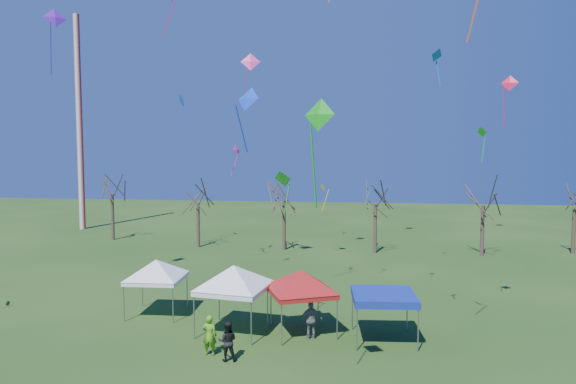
{
  "coord_description": "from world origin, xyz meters",
  "views": [
    {
      "loc": [
        4.41,
        -22.65,
        9.23
      ],
      "look_at": [
        0.92,
        3.0,
        7.16
      ],
      "focal_mm": 32.0,
      "sensor_mm": 36.0,
      "label": 1
    }
  ],
  "objects_px": {
    "tree_4": "(484,187)",
    "tree_5": "(575,190)",
    "radio_mast": "(79,123)",
    "tree_3": "(376,186)",
    "tent_blue": "(384,297)",
    "tree_2": "(284,183)",
    "tent_white_mid": "(234,270)",
    "tent_red": "(301,274)",
    "person_green": "(210,335)",
    "person_grey": "(311,320)",
    "tree_0": "(112,178)",
    "tent_white_west": "(156,263)",
    "tree_1": "(198,187)",
    "person_dark": "(228,341)"
  },
  "relations": [
    {
      "from": "tree_2",
      "to": "tent_white_mid",
      "type": "relative_size",
      "value": 1.83
    },
    {
      "from": "tree_3",
      "to": "tent_red",
      "type": "relative_size",
      "value": 1.99
    },
    {
      "from": "tree_5",
      "to": "tent_white_west",
      "type": "bearing_deg",
      "value": -144.74
    },
    {
      "from": "radio_mast",
      "to": "tree_2",
      "type": "height_order",
      "value": "radio_mast"
    },
    {
      "from": "radio_mast",
      "to": "tent_white_west",
      "type": "bearing_deg",
      "value": -54.27
    },
    {
      "from": "tree_5",
      "to": "tent_white_west",
      "type": "xyz_separation_m",
      "value": [
        -30.5,
        -21.56,
        -2.8
      ]
    },
    {
      "from": "tree_4",
      "to": "tent_blue",
      "type": "xyz_separation_m",
      "value": [
        -9.63,
        -21.84,
        -3.89
      ]
    },
    {
      "from": "tree_3",
      "to": "tent_red",
      "type": "height_order",
      "value": "tree_3"
    },
    {
      "from": "tent_blue",
      "to": "person_green",
      "type": "xyz_separation_m",
      "value": [
        -7.89,
        -2.89,
        -1.25
      ]
    },
    {
      "from": "tree_1",
      "to": "tent_white_mid",
      "type": "relative_size",
      "value": 1.68
    },
    {
      "from": "tree_4",
      "to": "person_green",
      "type": "xyz_separation_m",
      "value": [
        -17.51,
        -24.73,
        -5.14
      ]
    },
    {
      "from": "tent_blue",
      "to": "tree_2",
      "type": "bearing_deg",
      "value": 110.02
    },
    {
      "from": "tree_0",
      "to": "tent_blue",
      "type": "height_order",
      "value": "tree_0"
    },
    {
      "from": "radio_mast",
      "to": "tree_3",
      "type": "height_order",
      "value": "radio_mast"
    },
    {
      "from": "tree_4",
      "to": "tent_white_mid",
      "type": "distance_m",
      "value": 27.75
    },
    {
      "from": "tree_2",
      "to": "tree_0",
      "type": "bearing_deg",
      "value": 170.76
    },
    {
      "from": "tent_red",
      "to": "person_green",
      "type": "relative_size",
      "value": 2.16
    },
    {
      "from": "tree_1",
      "to": "tree_2",
      "type": "relative_size",
      "value": 0.92
    },
    {
      "from": "radio_mast",
      "to": "person_dark",
      "type": "xyz_separation_m",
      "value": [
        26.81,
        -35.23,
        -11.62
      ]
    },
    {
      "from": "tree_0",
      "to": "tent_blue",
      "type": "xyz_separation_m",
      "value": [
        26.58,
        -25.22,
        -4.32
      ]
    },
    {
      "from": "radio_mast",
      "to": "tent_white_mid",
      "type": "bearing_deg",
      "value": -50.36
    },
    {
      "from": "tent_red",
      "to": "person_green",
      "type": "distance_m",
      "value": 5.5
    },
    {
      "from": "radio_mast",
      "to": "person_dark",
      "type": "bearing_deg",
      "value": -52.74
    },
    {
      "from": "tree_3",
      "to": "tent_blue",
      "type": "xyz_separation_m",
      "value": [
        -0.3,
        -21.88,
        -3.91
      ]
    },
    {
      "from": "tree_1",
      "to": "tent_white_west",
      "type": "bearing_deg",
      "value": -78.8
    },
    {
      "from": "tree_1",
      "to": "tree_4",
      "type": "relative_size",
      "value": 0.96
    },
    {
      "from": "tree_1",
      "to": "person_green",
      "type": "bearing_deg",
      "value": -71.26
    },
    {
      "from": "person_grey",
      "to": "tree_0",
      "type": "bearing_deg",
      "value": -62.66
    },
    {
      "from": "tree_0",
      "to": "tent_white_mid",
      "type": "height_order",
      "value": "tree_0"
    },
    {
      "from": "tree_4",
      "to": "person_dark",
      "type": "bearing_deg",
      "value": -123.26
    },
    {
      "from": "radio_mast",
      "to": "tree_3",
      "type": "distance_m",
      "value": 36.04
    },
    {
      "from": "tent_white_mid",
      "to": "tree_5",
      "type": "bearing_deg",
      "value": 42.91
    },
    {
      "from": "tree_3",
      "to": "person_green",
      "type": "distance_m",
      "value": 26.59
    },
    {
      "from": "tent_white_west",
      "to": "tree_4",
      "type": "bearing_deg",
      "value": 41.37
    },
    {
      "from": "tree_1",
      "to": "tree_3",
      "type": "relative_size",
      "value": 0.95
    },
    {
      "from": "tree_5",
      "to": "person_dark",
      "type": "distance_m",
      "value": 37.28
    },
    {
      "from": "person_dark",
      "to": "tent_blue",
      "type": "bearing_deg",
      "value": -161.48
    },
    {
      "from": "tree_5",
      "to": "person_grey",
      "type": "relative_size",
      "value": 3.95
    },
    {
      "from": "tree_4",
      "to": "tree_5",
      "type": "height_order",
      "value": "tree_4"
    },
    {
      "from": "tree_2",
      "to": "person_green",
      "type": "height_order",
      "value": "tree_2"
    },
    {
      "from": "tent_red",
      "to": "tree_2",
      "type": "bearing_deg",
      "value": 100.44
    },
    {
      "from": "tree_1",
      "to": "person_green",
      "type": "relative_size",
      "value": 4.1
    },
    {
      "from": "tent_blue",
      "to": "radio_mast",
      "type": "bearing_deg",
      "value": 136.65
    },
    {
      "from": "tree_4",
      "to": "tree_3",
      "type": "bearing_deg",
      "value": 179.74
    },
    {
      "from": "radio_mast",
      "to": "tent_white_mid",
      "type": "distance_m",
      "value": 42.13
    },
    {
      "from": "person_grey",
      "to": "tent_blue",
      "type": "bearing_deg",
      "value": 169.56
    },
    {
      "from": "tree_4",
      "to": "person_green",
      "type": "distance_m",
      "value": 30.73
    },
    {
      "from": "person_grey",
      "to": "person_green",
      "type": "distance_m",
      "value": 5.1
    },
    {
      "from": "radio_mast",
      "to": "person_green",
      "type": "height_order",
      "value": "radio_mast"
    },
    {
      "from": "tree_2",
      "to": "tree_3",
      "type": "xyz_separation_m",
      "value": [
        8.4,
        -0.33,
        -0.21
      ]
    }
  ]
}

